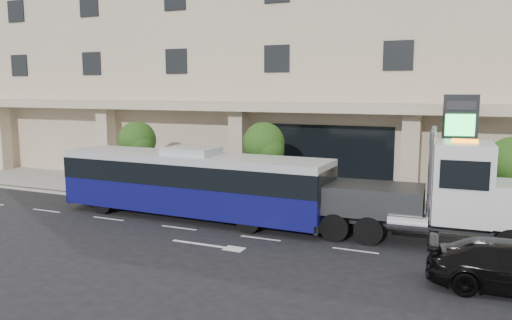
{
  "coord_description": "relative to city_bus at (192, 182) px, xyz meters",
  "views": [
    {
      "loc": [
        7.94,
        -20.1,
        6.18
      ],
      "look_at": [
        -1.74,
        2.0,
        2.77
      ],
      "focal_mm": 35.0,
      "sensor_mm": 36.0,
      "label": 1
    }
  ],
  "objects": [
    {
      "name": "signage_pylon",
      "position": [
        11.75,
        3.91,
        1.35
      ],
      "size": [
        1.53,
        0.85,
        5.82
      ],
      "rotation": [
        0.0,
        0.0,
        0.23
      ],
      "color": "black",
      "rests_on": "sidewalk"
    },
    {
      "name": "ground",
      "position": [
        4.39,
        -0.33,
        -1.75
      ],
      "size": [
        120.0,
        120.0,
        0.0
      ],
      "primitive_type": "plane",
      "color": "black",
      "rests_on": "ground"
    },
    {
      "name": "curb",
      "position": [
        4.39,
        1.67,
        -1.68
      ],
      "size": [
        120.0,
        0.3,
        0.15
      ],
      "primitive_type": "cube",
      "color": "gray",
      "rests_on": "ground"
    },
    {
      "name": "city_bus",
      "position": [
        0.0,
        0.0,
        0.0
      ],
      "size": [
        13.66,
        3.19,
        3.45
      ],
      "rotation": [
        0.0,
        0.0,
        -0.02
      ],
      "color": "black",
      "rests_on": "ground"
    },
    {
      "name": "tree_left",
      "position": [
        -5.59,
        3.26,
        1.36
      ],
      "size": [
        2.27,
        2.2,
        4.22
      ],
      "color": "#422B19",
      "rests_on": "sidewalk"
    },
    {
      "name": "tow_truck",
      "position": [
        11.13,
        0.37,
        0.17
      ],
      "size": [
        10.32,
        2.99,
        4.69
      ],
      "rotation": [
        0.0,
        0.0,
        0.05
      ],
      "color": "#2D3033",
      "rests_on": "ground"
    },
    {
      "name": "tree_mid",
      "position": [
        2.41,
        3.26,
        1.51
      ],
      "size": [
        2.28,
        2.2,
        4.38
      ],
      "color": "#422B19",
      "rests_on": "sidewalk"
    },
    {
      "name": "tree_right",
      "position": [
        13.91,
        3.26,
        1.28
      ],
      "size": [
        2.1,
        2.0,
        4.04
      ],
      "color": "#422B19",
      "rests_on": "sidewalk"
    },
    {
      "name": "convention_center",
      "position": [
        4.39,
        15.09,
        8.22
      ],
      "size": [
        60.0,
        17.6,
        20.0
      ],
      "color": "#C1AC90",
      "rests_on": "ground"
    },
    {
      "name": "sidewalk",
      "position": [
        4.39,
        4.67,
        -1.68
      ],
      "size": [
        120.0,
        6.0,
        0.15
      ],
      "primitive_type": "cube",
      "color": "gray",
      "rests_on": "ground"
    }
  ]
}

